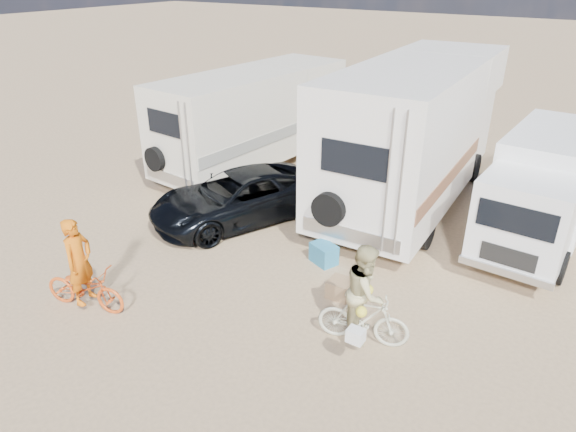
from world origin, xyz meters
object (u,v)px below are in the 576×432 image
Objects in this scene: box_truck at (542,193)px; rider_woman at (365,300)px; bike_man at (85,288)px; rider_man at (81,269)px; dark_suv at (239,197)px; crate at (340,288)px; rv_main at (415,135)px; bike_woman at (363,319)px; rv_left at (252,121)px; cooler at (324,254)px.

rider_woman is (-1.95, -5.78, -0.42)m from box_truck.
rider_man reaches higher than bike_man.
dark_suv is 5.75m from rider_woman.
crate is at bearing -67.19° from bike_man.
rv_main is 4.97× the size of bike_woman.
bike_woman is at bearing -36.37° from rv_left.
rv_left reaches higher than rider_man.
rider_man is 5.24m from crate.
cooler is at bearing 11.07° from dark_suv.
bike_woman is (5.01, -2.80, -0.16)m from dark_suv.
rv_left reaches higher than bike_man.
bike_woman is 2.83× the size of cooler.
crate is at bearing 28.06° from bike_woman.
rider_man is (-0.13, -4.87, 0.24)m from dark_suv.
bike_man reaches higher than cooler.
box_truck is (3.54, -0.72, -0.65)m from rv_main.
bike_woman is at bearing -78.30° from rv_main.
rv_left reaches higher than crate.
rider_man is at bearing -129.11° from box_truck.
cooler is 1.25× the size of crate.
rv_left is at bearing 179.71° from box_truck.
dark_suv is (2.10, -3.50, -0.94)m from rv_left.
rv_main reaches higher than cooler.
bike_woman is 0.42m from rider_woman.
box_truck is at bearing 57.81° from crate.
crate is at bearing 1.27° from dark_suv.
cooler is 1.37m from crate.
box_truck reaches higher than crate.
box_truck is (9.06, -0.52, -0.27)m from rv_left.
bike_woman is at bearing -82.48° from bike_man.
box_truck is 10.59m from rider_man.
rv_main reaches higher than dark_suv.
rv_main is 4.71× the size of bike_man.
rv_left is 4.19m from dark_suv.
rider_woman is at bearing -105.64° from box_truck.
box_truck is 5.51m from cooler.
rider_woman is 3.10× the size of cooler.
rv_left is 4.06× the size of bike_man.
bike_woman is (5.15, 2.07, 0.04)m from bike_man.
rider_man is 3.05× the size of cooler.
crate is at bearing 28.06° from rider_woman.
bike_man is 3.73× the size of crate.
rider_woman is 3.86× the size of crate.
cooler is (3.19, 4.13, -0.67)m from rider_man.
rider_woman reaches higher than bike_man.
crate is at bearing -67.19° from rider_man.
rider_man is at bearing -0.00° from bike_man.
rv_left is 9.53m from rider_woman.
dark_suv is 2.85× the size of bike_woman.
bike_woman is 3.53× the size of crate.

